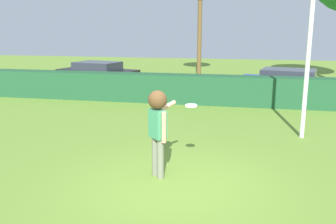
% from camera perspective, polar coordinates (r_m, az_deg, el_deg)
% --- Properties ---
extents(ground_plane, '(60.00, 60.00, 0.00)m').
position_cam_1_polar(ground_plane, '(7.47, 0.86, -11.03)').
color(ground_plane, olive).
extents(person, '(0.50, 0.82, 1.81)m').
position_cam_1_polar(person, '(7.48, -1.54, -1.35)').
color(person, slate).
rests_on(person, ground).
extents(frisbee, '(0.25, 0.25, 0.04)m').
position_cam_1_polar(frisbee, '(7.52, 3.57, 0.99)').
color(frisbee, white).
extents(lamppost, '(0.24, 0.24, 5.25)m').
position_cam_1_polar(lamppost, '(10.74, 20.97, 11.54)').
color(lamppost, silver).
rests_on(lamppost, ground).
extents(hedge_row, '(28.30, 0.90, 1.15)m').
position_cam_1_polar(hedge_row, '(15.03, 6.86, 3.39)').
color(hedge_row, '#1D4C2B').
rests_on(hedge_row, ground).
extents(parked_car_black, '(4.48, 2.60, 1.25)m').
position_cam_1_polar(parked_car_black, '(20.03, -10.72, 5.95)').
color(parked_car_black, black).
rests_on(parked_car_black, ground).
extents(parked_car_blue, '(4.47, 2.58, 1.25)m').
position_cam_1_polar(parked_car_blue, '(17.05, 17.89, 4.37)').
color(parked_car_blue, '#263FA5').
rests_on(parked_car_blue, ground).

